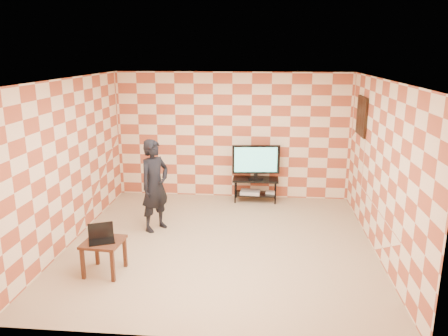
{
  "coord_description": "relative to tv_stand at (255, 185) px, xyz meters",
  "views": [
    {
      "loc": [
        0.67,
        -6.68,
        3.12
      ],
      "look_at": [
        0.0,
        0.6,
        1.15
      ],
      "focal_mm": 35.0,
      "sensor_mm": 36.0,
      "label": 1
    }
  ],
  "objects": [
    {
      "name": "dvd_player",
      "position": [
        -0.11,
        -0.04,
        -0.16
      ],
      "size": [
        0.43,
        0.32,
        0.07
      ],
      "primitive_type": "cube",
      "rotation": [
        0.0,
        0.0,
        -0.06
      ],
      "color": "#BABBBD",
      "rests_on": "tv_stand"
    },
    {
      "name": "tv",
      "position": [
        -0.0,
        -0.0,
        0.54
      ],
      "size": [
        1.0,
        0.22,
        0.72
      ],
      "color": "black",
      "rests_on": "tv_stand"
    },
    {
      "name": "wall_back",
      "position": [
        -0.53,
        0.29,
        0.99
      ],
      "size": [
        5.0,
        0.02,
        2.7
      ],
      "primitive_type": "cube",
      "color": "beige",
      "rests_on": "ground"
    },
    {
      "name": "game_console",
      "position": [
        0.33,
        0.01,
        -0.17
      ],
      "size": [
        0.23,
        0.19,
        0.05
      ],
      "primitive_type": "cube",
      "rotation": [
        0.0,
        0.0,
        -0.25
      ],
      "color": "silver",
      "rests_on": "tv_stand"
    },
    {
      "name": "wall_left",
      "position": [
        -3.03,
        -2.21,
        0.99
      ],
      "size": [
        0.02,
        5.0,
        2.7
      ],
      "primitive_type": "cube",
      "color": "beige",
      "rests_on": "ground"
    },
    {
      "name": "ceiling",
      "position": [
        -0.53,
        -2.21,
        2.34
      ],
      "size": [
        5.0,
        5.0,
        0.02
      ],
      "primitive_type": "cube",
      "color": "white",
      "rests_on": "wall_back"
    },
    {
      "name": "wall_art",
      "position": [
        1.94,
        -0.66,
        1.59
      ],
      "size": [
        0.04,
        0.72,
        0.72
      ],
      "color": "black",
      "rests_on": "wall_right"
    },
    {
      "name": "side_table",
      "position": [
        -2.1,
        -3.33,
        0.05
      ],
      "size": [
        0.57,
        0.57,
        0.5
      ],
      "color": "#3D2416",
      "rests_on": "floor"
    },
    {
      "name": "tv_stand",
      "position": [
        0.0,
        0.0,
        0.0
      ],
      "size": [
        0.96,
        0.43,
        0.5
      ],
      "color": "black",
      "rests_on": "floor"
    },
    {
      "name": "person",
      "position": [
        -1.74,
        -1.69,
        0.46
      ],
      "size": [
        0.67,
        0.72,
        1.65
      ],
      "primitive_type": "imported",
      "rotation": [
        0.0,
        0.0,
        0.96
      ],
      "color": "black",
      "rests_on": "floor"
    },
    {
      "name": "floor",
      "position": [
        -0.53,
        -2.21,
        -0.36
      ],
      "size": [
        5.0,
        5.0,
        0.0
      ],
      "primitive_type": "plane",
      "color": "#C6B384",
      "rests_on": "ground"
    },
    {
      "name": "wall_front",
      "position": [
        -0.53,
        -4.71,
        0.99
      ],
      "size": [
        5.0,
        0.02,
        2.7
      ],
      "primitive_type": "cube",
      "color": "beige",
      "rests_on": "ground"
    },
    {
      "name": "laptop",
      "position": [
        -2.12,
        -3.32,
        0.19
      ],
      "size": [
        0.43,
        0.4,
        0.24
      ],
      "color": "black",
      "rests_on": "side_table"
    },
    {
      "name": "wall_right",
      "position": [
        1.97,
        -2.21,
        0.99
      ],
      "size": [
        0.02,
        5.0,
        2.7
      ],
      "primitive_type": "cube",
      "color": "beige",
      "rests_on": "ground"
    }
  ]
}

